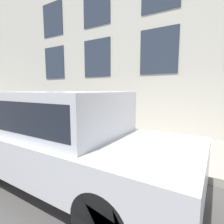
{
  "coord_description": "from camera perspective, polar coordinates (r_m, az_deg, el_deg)",
  "views": [
    {
      "loc": [
        -3.68,
        -1.99,
        1.83
      ],
      "look_at": [
        0.57,
        0.6,
        1.18
      ],
      "focal_mm": 28.0,
      "sensor_mm": 36.0,
      "label": 1
    }
  ],
  "objects": [
    {
      "name": "sidewalk",
      "position": [
        5.77,
        9.81,
        -10.35
      ],
      "size": [
        2.9,
        60.0,
        0.16
      ],
      "color": "#A8A093",
      "rests_on": "ground_plane"
    },
    {
      "name": "fire_hydrant",
      "position": [
        4.93,
        3.23,
        -7.04
      ],
      "size": [
        0.36,
        0.47,
        0.86
      ],
      "color": "gold",
      "rests_on": "sidewalk"
    },
    {
      "name": "ground_plane",
      "position": [
        4.57,
        2.8,
        -16.24
      ],
      "size": [
        80.0,
        80.0,
        0.0
      ],
      "primitive_type": "plane",
      "color": "#514F4C"
    },
    {
      "name": "parked_car_silver_near",
      "position": [
        3.54,
        -16.47,
        -6.76
      ],
      "size": [
        1.9,
        5.01,
        1.79
      ],
      "color": "black",
      "rests_on": "ground_plane"
    },
    {
      "name": "person",
      "position": [
        5.29,
        -2.99,
        -2.63
      ],
      "size": [
        0.3,
        0.2,
        1.25
      ],
      "rotation": [
        0.0,
        0.0,
        -2.2
      ],
      "color": "#998466",
      "rests_on": "sidewalk"
    }
  ]
}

